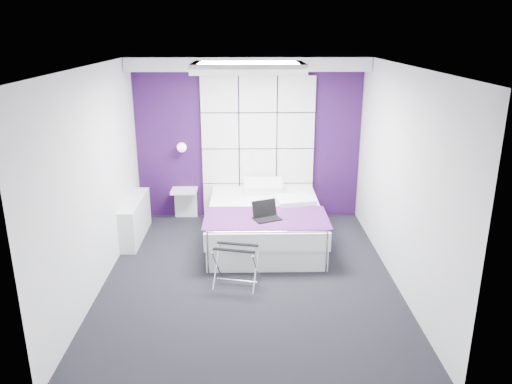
% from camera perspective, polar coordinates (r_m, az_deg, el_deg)
% --- Properties ---
extents(floor, '(4.40, 4.40, 0.00)m').
position_cam_1_polar(floor, '(6.39, -0.75, -9.74)').
color(floor, black).
rests_on(floor, ground).
extents(ceiling, '(4.40, 4.40, 0.00)m').
position_cam_1_polar(ceiling, '(5.66, -0.86, 14.21)').
color(ceiling, white).
rests_on(ceiling, wall_back).
extents(wall_back, '(3.60, 0.00, 3.60)m').
position_cam_1_polar(wall_back, '(8.03, -0.87, 6.01)').
color(wall_back, silver).
rests_on(wall_back, floor).
extents(wall_left, '(0.00, 4.40, 4.40)m').
position_cam_1_polar(wall_left, '(6.16, -17.80, 1.35)').
color(wall_left, silver).
rests_on(wall_left, floor).
extents(wall_right, '(0.00, 4.40, 4.40)m').
position_cam_1_polar(wall_right, '(6.17, 16.17, 1.52)').
color(wall_right, silver).
rests_on(wall_right, floor).
extents(accent_wall, '(3.58, 0.02, 2.58)m').
position_cam_1_polar(accent_wall, '(8.02, -0.87, 5.99)').
color(accent_wall, '#2D0E3E').
rests_on(accent_wall, wall_back).
extents(soffit, '(3.58, 0.50, 0.20)m').
position_cam_1_polar(soffit, '(7.61, -0.90, 14.47)').
color(soffit, silver).
rests_on(soffit, wall_back).
extents(headboard, '(1.80, 0.08, 2.30)m').
position_cam_1_polar(headboard, '(8.00, 0.22, 5.01)').
color(headboard, silver).
rests_on(headboard, wall_back).
extents(skylight, '(1.36, 0.86, 0.12)m').
position_cam_1_polar(skylight, '(6.26, -0.88, 14.13)').
color(skylight, white).
rests_on(skylight, ceiling).
extents(wall_lamp, '(0.15, 0.15, 0.15)m').
position_cam_1_polar(wall_lamp, '(7.98, -8.46, 5.14)').
color(wall_lamp, white).
rests_on(wall_lamp, wall_back).
extents(radiator, '(0.22, 1.20, 0.60)m').
position_cam_1_polar(radiator, '(7.64, -13.61, -3.00)').
color(radiator, silver).
rests_on(radiator, floor).
extents(bed, '(1.67, 2.02, 0.71)m').
position_cam_1_polar(bed, '(7.30, 1.00, -3.47)').
color(bed, silver).
rests_on(bed, floor).
extents(nightstand, '(0.41, 0.32, 0.05)m').
position_cam_1_polar(nightstand, '(8.13, -8.21, 0.15)').
color(nightstand, silver).
rests_on(nightstand, wall_back).
extents(luggage_rack, '(0.51, 0.38, 0.50)m').
position_cam_1_polar(luggage_rack, '(6.12, -2.28, -8.42)').
color(luggage_rack, silver).
rests_on(luggage_rack, floor).
extents(laptop, '(0.34, 0.25, 0.25)m').
position_cam_1_polar(laptop, '(6.68, 1.26, -2.55)').
color(laptop, black).
rests_on(laptop, bed).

